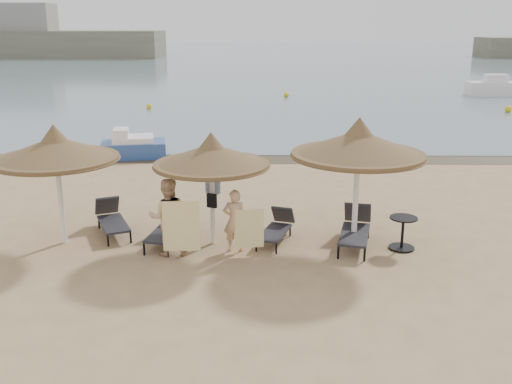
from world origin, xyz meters
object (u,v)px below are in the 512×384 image
lounger_near_right (277,227)px  person_right (235,216)px  palapa_center (211,156)px  side_table (402,234)px  lounger_near_left (170,226)px  person_left (168,211)px  palapa_right (358,144)px  palapa_left (55,149)px  lounger_far_right (355,228)px  pedal_boat (133,146)px  lounger_far_left (112,218)px

lounger_near_right → person_right: bearing=-126.8°
palapa_center → side_table: (4.46, -0.27, -1.80)m
palapa_center → lounger_near_left: size_ratio=1.41×
palapa_center → person_left: (-0.95, -0.68, -1.12)m
palapa_right → person_left: size_ratio=1.49×
palapa_right → palapa_left: bearing=179.6°
lounger_far_right → pedal_boat: 11.77m
lounger_far_right → pedal_boat: size_ratio=0.75×
lounger_near_right → pedal_boat: size_ratio=0.62×
pedal_boat → lounger_far_right: bearing=-62.3°
palapa_left → palapa_right: size_ratio=0.94×
lounger_far_right → lounger_near_left: bearing=-168.7°
person_left → lounger_near_left: bearing=-91.2°
palapa_right → person_left: (-4.32, -0.62, -1.41)m
palapa_left → side_table: palapa_left is taller
palapa_center → lounger_near_left: (-1.07, 0.17, -1.79)m
lounger_far_left → lounger_near_left: bearing=-44.6°
palapa_right → side_table: (1.10, -0.20, -2.09)m
person_left → pedal_boat: person_left is taller
palapa_center → palapa_right: size_ratio=0.88×
person_left → pedal_boat: bearing=-81.8°
lounger_near_left → pedal_boat: bearing=117.8°
lounger_near_right → side_table: side_table is taller
pedal_boat → lounger_far_left: bearing=-92.2°
side_table → pedal_boat: pedal_boat is taller
palapa_right → person_right: 3.26m
lounger_far_right → lounger_far_left: bearing=-173.7°
lounger_near_right → palapa_right: bearing=7.5°
person_left → person_right: (1.50, 0.23, -0.18)m
lounger_near_left → pedal_boat: pedal_boat is taller
palapa_left → lounger_far_right: (7.02, 0.07, -1.91)m
lounger_near_right → person_left: 2.76m
person_left → person_right: 1.53m
palapa_right → side_table: size_ratio=3.99×
palapa_right → pedal_boat: (-7.37, 9.26, -2.03)m
lounger_near_left → side_table: bearing=5.2°
lounger_far_left → side_table: lounger_far_left is taller
palapa_center → person_left: palapa_center is taller
person_right → person_left: bearing=8.9°
lounger_near_left → lounger_far_left: bearing=169.7°
palapa_center → pedal_boat: bearing=113.6°
palapa_center → lounger_far_right: (3.41, 0.05, -1.78)m
lounger_far_right → lounger_near_right: bearing=-173.5°
palapa_right → lounger_far_left: palapa_right is taller
side_table → person_right: (-3.92, -0.18, 0.49)m
side_table → pedal_boat: bearing=131.8°
palapa_center → lounger_near_left: 2.09m
side_table → person_left: (-5.42, -0.41, 0.68)m
palapa_left → lounger_near_right: (5.14, 0.28, -1.98)m
palapa_left → palapa_right: (6.97, -0.05, 0.15)m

